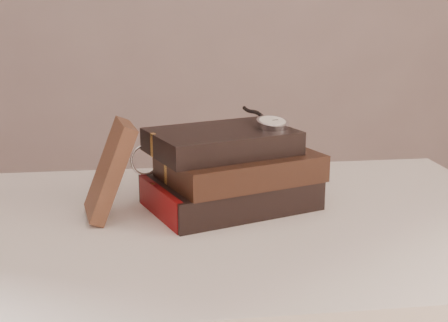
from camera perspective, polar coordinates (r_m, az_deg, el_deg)
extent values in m
cube|color=white|center=(0.92, -1.82, -6.65)|extent=(1.00, 0.60, 0.04)
cube|color=white|center=(0.95, -1.79, -10.03)|extent=(0.88, 0.49, 0.08)
cube|color=black|center=(0.97, 0.59, -2.95)|extent=(0.29, 0.24, 0.05)
cube|color=beige|center=(0.97, 0.75, -2.92)|extent=(0.28, 0.23, 0.04)
cube|color=gold|center=(0.94, -6.66, -3.52)|extent=(0.01, 0.01, 0.05)
cube|color=maroon|center=(0.92, -6.04, -3.97)|extent=(0.06, 0.15, 0.05)
cube|color=black|center=(0.95, 1.48, -0.47)|extent=(0.27, 0.23, 0.04)
cube|color=beige|center=(0.95, 1.65, -0.44)|extent=(0.26, 0.21, 0.03)
cube|color=gold|center=(0.93, -5.37, -0.95)|extent=(0.01, 0.01, 0.04)
cube|color=black|center=(0.95, -0.24, 1.88)|extent=(0.25, 0.21, 0.04)
cube|color=beige|center=(0.95, -0.07, 1.90)|extent=(0.24, 0.20, 0.03)
cube|color=gold|center=(0.93, -6.67, 1.48)|extent=(0.01, 0.01, 0.04)
cube|color=#402418|center=(0.92, -10.71, -0.84)|extent=(0.09, 0.10, 0.15)
cylinder|color=silver|center=(0.96, 4.59, 3.51)|extent=(0.07, 0.07, 0.02)
cylinder|color=white|center=(0.96, 4.60, 3.78)|extent=(0.05, 0.05, 0.01)
torus|color=silver|center=(0.96, 4.60, 3.75)|extent=(0.06, 0.06, 0.01)
cylinder|color=silver|center=(0.98, 3.68, 3.82)|extent=(0.01, 0.01, 0.01)
cube|color=black|center=(0.96, 4.41, 3.91)|extent=(0.01, 0.01, 0.00)
cube|color=black|center=(0.96, 4.86, 3.87)|extent=(0.01, 0.00, 0.00)
sphere|color=black|center=(0.99, 3.60, 4.23)|extent=(0.01, 0.01, 0.01)
sphere|color=black|center=(1.00, 3.40, 4.40)|extent=(0.01, 0.01, 0.01)
sphere|color=black|center=(1.01, 3.21, 4.53)|extent=(0.01, 0.01, 0.01)
sphere|color=black|center=(1.02, 3.02, 4.62)|extent=(0.01, 0.01, 0.01)
sphere|color=black|center=(1.03, 2.83, 4.66)|extent=(0.01, 0.01, 0.01)
sphere|color=black|center=(1.04, 2.64, 4.68)|extent=(0.01, 0.01, 0.01)
sphere|color=black|center=(1.04, 2.46, 4.71)|extent=(0.01, 0.01, 0.01)
sphere|color=black|center=(1.05, 2.28, 4.77)|extent=(0.01, 0.01, 0.01)
sphere|color=black|center=(1.06, 2.11, 4.88)|extent=(0.01, 0.01, 0.01)
sphere|color=black|center=(1.07, 1.94, 5.02)|extent=(0.01, 0.01, 0.01)
torus|color=silver|center=(0.98, -7.47, 0.07)|extent=(0.05, 0.03, 0.05)
torus|color=silver|center=(1.00, -4.57, 0.43)|extent=(0.05, 0.03, 0.05)
cylinder|color=silver|center=(0.99, -6.01, 0.43)|extent=(0.01, 0.01, 0.00)
cylinder|color=silver|center=(1.03, -9.73, 0.30)|extent=(0.04, 0.11, 0.03)
cylinder|color=silver|center=(1.06, -4.61, 0.92)|extent=(0.04, 0.11, 0.03)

